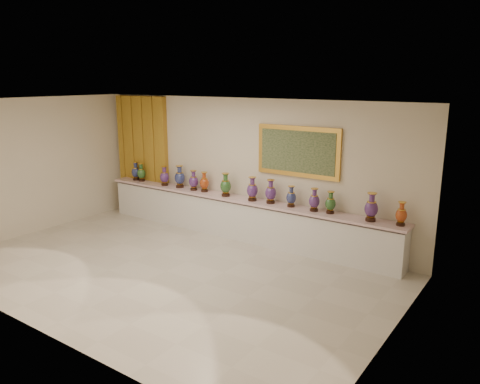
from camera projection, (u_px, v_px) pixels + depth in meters
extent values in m
plane|color=beige|center=(166.00, 271.00, 8.44)|extent=(8.00, 8.00, 0.00)
plane|color=beige|center=(244.00, 168.00, 10.08)|extent=(8.00, 0.00, 8.00)
plane|color=beige|center=(31.00, 167.00, 10.31)|extent=(0.00, 5.00, 5.00)
plane|color=beige|center=(395.00, 233.00, 5.87)|extent=(0.00, 5.00, 5.00)
plane|color=white|center=(159.00, 103.00, 7.73)|extent=(8.00, 8.00, 0.00)
cube|color=gold|center=(143.00, 156.00, 11.72)|extent=(1.64, 0.14, 2.95)
cube|color=gold|center=(298.00, 151.00, 9.21)|extent=(1.80, 0.06, 1.00)
cube|color=#1B361E|center=(297.00, 152.00, 9.18)|extent=(1.62, 0.02, 0.82)
cube|color=white|center=(238.00, 220.00, 10.16)|extent=(7.20, 0.42, 0.81)
cube|color=beige|center=(237.00, 199.00, 10.03)|extent=(7.28, 0.48, 0.05)
cylinder|color=black|center=(136.00, 179.00, 11.77)|extent=(0.16, 0.16, 0.05)
cone|color=gold|center=(136.00, 177.00, 11.76)|extent=(0.14, 0.14, 0.03)
ellipsoid|color=#0C0D3F|center=(136.00, 172.00, 11.73)|extent=(0.22, 0.22, 0.27)
cylinder|color=gold|center=(136.00, 168.00, 11.70)|extent=(0.15, 0.15, 0.01)
cylinder|color=#0C0D3F|center=(136.00, 166.00, 11.69)|extent=(0.09, 0.09, 0.10)
cone|color=#0C0D3F|center=(135.00, 163.00, 11.67)|extent=(0.15, 0.15, 0.04)
cylinder|color=gold|center=(135.00, 162.00, 11.67)|extent=(0.15, 0.15, 0.01)
cylinder|color=black|center=(142.00, 180.00, 11.65)|extent=(0.16, 0.16, 0.04)
cone|color=gold|center=(142.00, 178.00, 11.63)|extent=(0.14, 0.14, 0.03)
ellipsoid|color=black|center=(141.00, 173.00, 11.60)|extent=(0.27, 0.27, 0.26)
cylinder|color=gold|center=(141.00, 169.00, 11.58)|extent=(0.14, 0.14, 0.01)
cylinder|color=black|center=(141.00, 167.00, 11.56)|extent=(0.08, 0.08, 0.09)
cone|color=black|center=(141.00, 164.00, 11.55)|extent=(0.14, 0.14, 0.03)
cylinder|color=gold|center=(141.00, 164.00, 11.55)|extent=(0.15, 0.15, 0.01)
cylinder|color=black|center=(165.00, 184.00, 11.18)|extent=(0.16, 0.16, 0.05)
cone|color=gold|center=(165.00, 182.00, 11.16)|extent=(0.14, 0.14, 0.03)
ellipsoid|color=#1F0C45|center=(164.00, 177.00, 11.13)|extent=(0.22, 0.22, 0.27)
cylinder|color=gold|center=(164.00, 172.00, 11.11)|extent=(0.15, 0.15, 0.01)
cylinder|color=#1F0C45|center=(164.00, 170.00, 11.09)|extent=(0.09, 0.09, 0.10)
cone|color=#1F0C45|center=(164.00, 167.00, 11.08)|extent=(0.15, 0.15, 0.04)
cylinder|color=gold|center=(164.00, 166.00, 11.07)|extent=(0.15, 0.15, 0.01)
cylinder|color=black|center=(180.00, 186.00, 10.97)|extent=(0.18, 0.18, 0.05)
cone|color=gold|center=(180.00, 184.00, 10.96)|extent=(0.16, 0.16, 0.03)
ellipsoid|color=#0C0D3F|center=(180.00, 178.00, 10.93)|extent=(0.28, 0.28, 0.30)
cylinder|color=gold|center=(180.00, 173.00, 10.89)|extent=(0.17, 0.17, 0.01)
cylinder|color=#0C0D3F|center=(179.00, 170.00, 10.88)|extent=(0.10, 0.10, 0.11)
cone|color=#0C0D3F|center=(179.00, 167.00, 10.86)|extent=(0.17, 0.17, 0.04)
cylinder|color=gold|center=(179.00, 166.00, 10.86)|extent=(0.17, 0.17, 0.01)
cylinder|color=black|center=(194.00, 189.00, 10.70)|extent=(0.16, 0.16, 0.05)
cone|color=gold|center=(194.00, 187.00, 10.69)|extent=(0.14, 0.14, 0.03)
ellipsoid|color=#1F0C45|center=(194.00, 182.00, 10.66)|extent=(0.25, 0.25, 0.27)
cylinder|color=gold|center=(193.00, 177.00, 10.63)|extent=(0.15, 0.15, 0.01)
cylinder|color=#1F0C45|center=(193.00, 174.00, 10.62)|extent=(0.09, 0.09, 0.10)
cone|color=#1F0C45|center=(193.00, 171.00, 10.60)|extent=(0.15, 0.15, 0.04)
cylinder|color=gold|center=(193.00, 171.00, 10.60)|extent=(0.15, 0.15, 0.01)
cylinder|color=black|center=(204.00, 191.00, 10.56)|extent=(0.16, 0.16, 0.04)
cone|color=gold|center=(204.00, 188.00, 10.55)|extent=(0.14, 0.14, 0.03)
ellipsoid|color=#92040B|center=(204.00, 183.00, 10.52)|extent=(0.25, 0.25, 0.26)
cylinder|color=gold|center=(204.00, 178.00, 10.50)|extent=(0.14, 0.14, 0.01)
cylinder|color=#92040B|center=(204.00, 176.00, 10.48)|extent=(0.08, 0.08, 0.09)
cone|color=#92040B|center=(204.00, 173.00, 10.47)|extent=(0.14, 0.14, 0.03)
cylinder|color=gold|center=(204.00, 172.00, 10.46)|extent=(0.15, 0.15, 0.01)
cylinder|color=black|center=(226.00, 195.00, 10.15)|extent=(0.18, 0.18, 0.05)
cone|color=gold|center=(226.00, 193.00, 10.14)|extent=(0.16, 0.16, 0.03)
ellipsoid|color=black|center=(226.00, 186.00, 10.11)|extent=(0.30, 0.30, 0.30)
cylinder|color=gold|center=(226.00, 181.00, 10.08)|extent=(0.16, 0.16, 0.01)
cylinder|color=black|center=(226.00, 178.00, 10.06)|extent=(0.09, 0.09, 0.11)
cone|color=black|center=(226.00, 174.00, 10.05)|extent=(0.16, 0.16, 0.04)
cylinder|color=gold|center=(226.00, 173.00, 10.04)|extent=(0.17, 0.17, 0.01)
cylinder|color=black|center=(252.00, 199.00, 9.78)|extent=(0.18, 0.18, 0.05)
cone|color=gold|center=(252.00, 197.00, 9.77)|extent=(0.16, 0.16, 0.03)
ellipsoid|color=#1F0C45|center=(252.00, 190.00, 9.74)|extent=(0.30, 0.30, 0.29)
cylinder|color=gold|center=(252.00, 185.00, 9.71)|extent=(0.16, 0.16, 0.01)
cylinder|color=#1F0C45|center=(252.00, 182.00, 9.69)|extent=(0.09, 0.09, 0.11)
cone|color=#1F0C45|center=(252.00, 178.00, 9.68)|extent=(0.16, 0.16, 0.04)
cylinder|color=gold|center=(252.00, 177.00, 9.67)|extent=(0.17, 0.17, 0.01)
cylinder|color=black|center=(271.00, 202.00, 9.58)|extent=(0.17, 0.17, 0.05)
cone|color=gold|center=(271.00, 199.00, 9.57)|extent=(0.15, 0.15, 0.03)
ellipsoid|color=#1F0C45|center=(271.00, 193.00, 9.54)|extent=(0.30, 0.30, 0.29)
cylinder|color=gold|center=(271.00, 187.00, 9.51)|extent=(0.16, 0.16, 0.01)
cylinder|color=#1F0C45|center=(271.00, 184.00, 9.49)|extent=(0.09, 0.09, 0.10)
cone|color=#1F0C45|center=(271.00, 181.00, 9.48)|extent=(0.16, 0.16, 0.04)
cylinder|color=gold|center=(271.00, 180.00, 9.47)|extent=(0.16, 0.16, 0.01)
cylinder|color=black|center=(291.00, 206.00, 9.32)|extent=(0.15, 0.15, 0.04)
cone|color=gold|center=(291.00, 203.00, 9.31)|extent=(0.13, 0.13, 0.03)
ellipsoid|color=#0C0D3F|center=(291.00, 198.00, 9.28)|extent=(0.21, 0.21, 0.25)
cylinder|color=gold|center=(291.00, 193.00, 9.26)|extent=(0.14, 0.14, 0.01)
cylinder|color=#0C0D3F|center=(291.00, 190.00, 9.24)|extent=(0.08, 0.08, 0.09)
cone|color=#0C0D3F|center=(291.00, 187.00, 9.23)|extent=(0.14, 0.14, 0.03)
cylinder|color=gold|center=(291.00, 186.00, 9.23)|extent=(0.14, 0.14, 0.01)
cylinder|color=black|center=(314.00, 210.00, 9.02)|extent=(0.16, 0.16, 0.04)
cone|color=gold|center=(314.00, 207.00, 9.01)|extent=(0.14, 0.14, 0.03)
ellipsoid|color=#1F0C45|center=(314.00, 201.00, 8.98)|extent=(0.24, 0.24, 0.26)
cylinder|color=gold|center=(314.00, 196.00, 8.95)|extent=(0.14, 0.14, 0.01)
cylinder|color=#1F0C45|center=(315.00, 193.00, 8.94)|extent=(0.08, 0.08, 0.09)
cone|color=#1F0C45|center=(315.00, 189.00, 8.92)|extent=(0.14, 0.14, 0.03)
cylinder|color=gold|center=(315.00, 189.00, 8.92)|extent=(0.15, 0.15, 0.01)
cylinder|color=black|center=(330.00, 212.00, 8.87)|extent=(0.15, 0.15, 0.04)
cone|color=gold|center=(330.00, 210.00, 8.85)|extent=(0.13, 0.13, 0.03)
ellipsoid|color=black|center=(330.00, 204.00, 8.83)|extent=(0.22, 0.22, 0.25)
cylinder|color=gold|center=(331.00, 198.00, 8.80)|extent=(0.14, 0.14, 0.01)
cylinder|color=black|center=(331.00, 196.00, 8.79)|extent=(0.08, 0.08, 0.09)
cone|color=black|center=(331.00, 192.00, 8.77)|extent=(0.14, 0.14, 0.03)
cylinder|color=gold|center=(331.00, 192.00, 8.77)|extent=(0.14, 0.14, 0.01)
cylinder|color=black|center=(370.00, 220.00, 8.39)|extent=(0.18, 0.18, 0.05)
cone|color=gold|center=(371.00, 217.00, 8.37)|extent=(0.16, 0.16, 0.03)
ellipsoid|color=#1F0C45|center=(371.00, 209.00, 8.34)|extent=(0.31, 0.31, 0.30)
cylinder|color=gold|center=(372.00, 202.00, 8.31)|extent=(0.17, 0.17, 0.01)
cylinder|color=#1F0C45|center=(372.00, 198.00, 8.29)|extent=(0.10, 0.10, 0.11)
cone|color=#1F0C45|center=(372.00, 194.00, 8.28)|extent=(0.17, 0.17, 0.04)
cylinder|color=gold|center=(372.00, 193.00, 8.27)|extent=(0.17, 0.17, 0.01)
cylinder|color=black|center=(400.00, 224.00, 8.13)|extent=(0.15, 0.15, 0.04)
cone|color=gold|center=(401.00, 222.00, 8.12)|extent=(0.13, 0.13, 0.03)
ellipsoid|color=#92040B|center=(401.00, 215.00, 8.09)|extent=(0.21, 0.21, 0.25)
cylinder|color=gold|center=(402.00, 209.00, 8.07)|extent=(0.14, 0.14, 0.01)
cylinder|color=#92040B|center=(402.00, 206.00, 8.06)|extent=(0.08, 0.08, 0.09)
cone|color=#92040B|center=(402.00, 203.00, 8.04)|extent=(0.14, 0.14, 0.03)
cylinder|color=gold|center=(402.00, 202.00, 8.04)|extent=(0.14, 0.14, 0.01)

